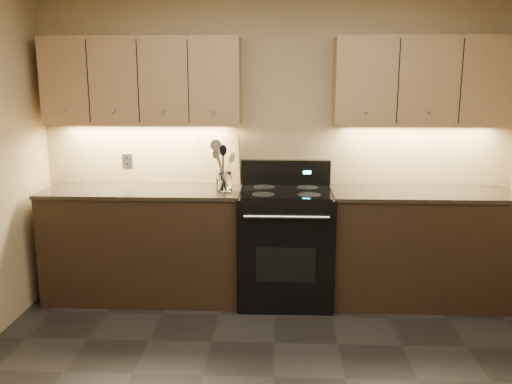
{
  "coord_description": "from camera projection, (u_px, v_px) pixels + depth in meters",
  "views": [
    {
      "loc": [
        0.02,
        -2.62,
        1.82
      ],
      "look_at": [
        -0.15,
        1.45,
        0.97
      ],
      "focal_mm": 38.0,
      "sensor_mm": 36.0,
      "label": 1
    }
  ],
  "objects": [
    {
      "name": "outlet_plate",
      "position": [
        127.0,
        161.0,
        4.71
      ],
      "size": [
        0.08,
        0.01,
        0.12
      ],
      "primitive_type": "cube",
      "color": "#B2B5BA",
      "rests_on": "wall_back"
    },
    {
      "name": "utensil_crock",
      "position": [
        224.0,
        182.0,
        4.36
      ],
      "size": [
        0.14,
        0.14,
        0.16
      ],
      "color": "white",
      "rests_on": "counter_left"
    },
    {
      "name": "upper_cab_left",
      "position": [
        143.0,
        81.0,
        4.42
      ],
      "size": [
        1.6,
        0.3,
        0.7
      ],
      "primitive_type": "cube",
      "color": "tan",
      "rests_on": "wall_back"
    },
    {
      "name": "wall_back",
      "position": [
        277.0,
        141.0,
        4.62
      ],
      "size": [
        4.0,
        0.04,
        2.6
      ],
      "primitive_type": "cube",
      "color": "tan",
      "rests_on": "ground"
    },
    {
      "name": "wooden_spoon",
      "position": [
        219.0,
        171.0,
        4.32
      ],
      "size": [
        0.17,
        0.16,
        0.31
      ],
      "primitive_type": null,
      "rotation": [
        -0.18,
        0.43,
        0.33
      ],
      "color": "tan",
      "rests_on": "utensil_crock"
    },
    {
      "name": "steel_skimmer",
      "position": [
        227.0,
        166.0,
        4.31
      ],
      "size": [
        0.19,
        0.13,
        0.41
      ],
      "primitive_type": null,
      "rotation": [
        -0.12,
        -0.23,
        0.13
      ],
      "color": "silver",
      "rests_on": "utensil_crock"
    },
    {
      "name": "stove",
      "position": [
        285.0,
        244.0,
        4.48
      ],
      "size": [
        0.76,
        0.68,
        1.14
      ],
      "color": "black",
      "rests_on": "ground"
    },
    {
      "name": "counter_right",
      "position": [
        419.0,
        247.0,
        4.45
      ],
      "size": [
        1.46,
        0.62,
        0.93
      ],
      "color": "black",
      "rests_on": "ground"
    },
    {
      "name": "counter_left",
      "position": [
        145.0,
        243.0,
        4.55
      ],
      "size": [
        1.62,
        0.62,
        0.93
      ],
      "color": "black",
      "rests_on": "ground"
    },
    {
      "name": "steel_spatula",
      "position": [
        228.0,
        169.0,
        4.33
      ],
      "size": [
        0.2,
        0.11,
        0.35
      ],
      "primitive_type": null,
      "rotation": [
        0.1,
        -0.32,
        -0.24
      ],
      "color": "silver",
      "rests_on": "utensil_crock"
    },
    {
      "name": "black_turner",
      "position": [
        226.0,
        169.0,
        4.3
      ],
      "size": [
        0.18,
        0.16,
        0.36
      ],
      "primitive_type": null,
      "rotation": [
        -0.26,
        -0.19,
        0.29
      ],
      "color": "black",
      "rests_on": "utensil_crock"
    },
    {
      "name": "black_spoon",
      "position": [
        223.0,
        167.0,
        4.36
      ],
      "size": [
        0.07,
        0.1,
        0.35
      ],
      "primitive_type": null,
      "rotation": [
        0.09,
        0.01,
        0.11
      ],
      "color": "black",
      "rests_on": "utensil_crock"
    },
    {
      "name": "cutting_board",
      "position": [
        221.0,
        159.0,
        4.64
      ],
      "size": [
        0.35,
        0.16,
        0.43
      ],
      "primitive_type": "cube",
      "rotation": [
        0.13,
        0.0,
        -0.27
      ],
      "color": "tan",
      "rests_on": "counter_left"
    },
    {
      "name": "upper_cab_right",
      "position": [
        425.0,
        81.0,
        4.32
      ],
      "size": [
        1.44,
        0.3,
        0.7
      ],
      "primitive_type": "cube",
      "color": "tan",
      "rests_on": "wall_back"
    }
  ]
}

